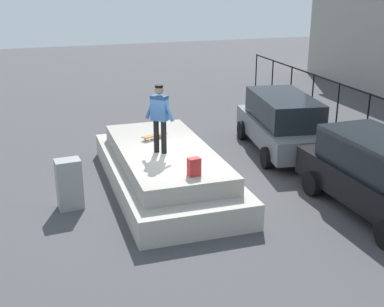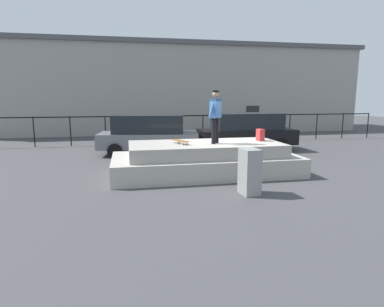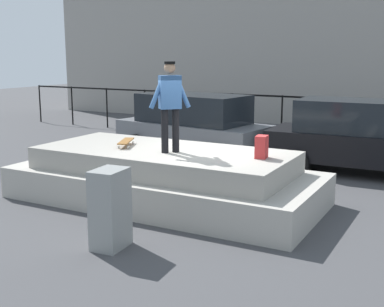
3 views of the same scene
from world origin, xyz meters
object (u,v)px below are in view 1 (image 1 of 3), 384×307
skateboarder (160,114)px  utility_box (69,184)px  car_grey_hatchback_near (283,122)px  car_black_hatchback_mid (382,176)px  skateboard (155,135)px  backpack (194,167)px

skateboarder → utility_box: bearing=-82.1°
car_grey_hatchback_near → car_black_hatchback_mid: car_black_hatchback_mid is taller
car_black_hatchback_mid → skateboard: bearing=-132.1°
skateboarder → utility_box: 2.82m
skateboard → backpack: bearing=4.0°
utility_box → backpack: bearing=56.8°
car_black_hatchback_mid → backpack: bearing=-104.7°
skateboard → utility_box: 2.98m
skateboarder → utility_box: size_ratio=1.40×
skateboarder → skateboard: (-1.17, 0.13, -0.92)m
car_black_hatchback_mid → skateboarder: bearing=-122.0°
skateboarder → backpack: (1.77, 0.34, -0.81)m
skateboard → backpack: 2.95m
car_black_hatchback_mid → car_grey_hatchback_near: bearing=-178.7°
car_black_hatchback_mid → utility_box: bearing=-110.1°
utility_box → skateboard: bearing=115.6°
skateboarder → car_black_hatchback_mid: bearing=58.0°
car_grey_hatchback_near → utility_box: 7.28m
car_grey_hatchback_near → utility_box: size_ratio=3.76×
skateboard → utility_box: bearing=-59.2°
skateboard → car_black_hatchback_mid: size_ratio=0.17×
skateboard → backpack: size_ratio=1.87×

